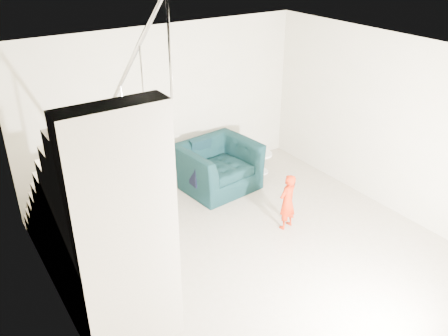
{
  "coord_description": "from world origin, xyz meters",
  "views": [
    {
      "loc": [
        -3.26,
        -3.99,
        4.0
      ],
      "look_at": [
        0.15,
        1.2,
        0.85
      ],
      "focal_mm": 38.0,
      "sensor_mm": 36.0,
      "label": 1
    }
  ],
  "objects": [
    {
      "name": "left_wall",
      "position": [
        -2.5,
        0.0,
        1.35
      ],
      "size": [
        0.0,
        5.5,
        5.5
      ],
      "primitive_type": "plane",
      "rotation": [
        1.57,
        0.0,
        1.57
      ],
      "color": "#BFB89C",
      "rests_on": "floor"
    },
    {
      "name": "right_wall",
      "position": [
        2.5,
        0.0,
        1.35
      ],
      "size": [
        0.0,
        5.5,
        5.5
      ],
      "primitive_type": "plane",
      "rotation": [
        1.57,
        0.0,
        -1.57
      ],
      "color": "#BFB89C",
      "rests_on": "floor"
    },
    {
      "name": "staircase",
      "position": [
        -2.0,
        0.55,
        0.95
      ],
      "size": [
        1.02,
        3.03,
        3.62
      ],
      "color": "#ADA089",
      "rests_on": "floor"
    },
    {
      "name": "throw",
      "position": [
        0.03,
        2.02,
        0.5
      ],
      "size": [
        0.04,
        0.43,
        0.49
      ],
      "primitive_type": "cube",
      "color": "black",
      "rests_on": "armchair"
    },
    {
      "name": "armchair",
      "position": [
        0.58,
        2.05,
        0.4
      ],
      "size": [
        1.34,
        1.2,
        0.8
      ],
      "primitive_type": "imported",
      "rotation": [
        0.0,
        0.0,
        0.11
      ],
      "color": "black",
      "rests_on": "floor"
    },
    {
      "name": "ceiling",
      "position": [
        0.0,
        0.0,
        2.7
      ],
      "size": [
        5.5,
        5.5,
        0.0
      ],
      "primitive_type": "plane",
      "rotation": [
        3.14,
        0.0,
        0.0
      ],
      "color": "silver",
      "rests_on": "back_wall"
    },
    {
      "name": "side_table",
      "position": [
        1.55,
        2.09,
        0.26
      ],
      "size": [
        0.39,
        0.39,
        0.39
      ],
      "color": "white",
      "rests_on": "floor"
    },
    {
      "name": "floor",
      "position": [
        0.0,
        0.0,
        0.0
      ],
      "size": [
        5.5,
        5.5,
        0.0
      ],
      "primitive_type": "plane",
      "color": "gray",
      "rests_on": "ground"
    },
    {
      "name": "cushion",
      "position": [
        0.45,
        2.41,
        0.64
      ],
      "size": [
        0.38,
        0.18,
        0.38
      ],
      "primitive_type": "cube",
      "rotation": [
        0.21,
        0.0,
        0.0
      ],
      "color": "black",
      "rests_on": "armchair"
    },
    {
      "name": "toddler",
      "position": [
        0.77,
        0.46,
        0.44
      ],
      "size": [
        0.36,
        0.27,
        0.87
      ],
      "primitive_type": "imported",
      "rotation": [
        0.0,
        0.0,
        3.36
      ],
      "color": "#920C04",
      "rests_on": "floor"
    },
    {
      "name": "phone",
      "position": [
        0.87,
        0.46,
        0.76
      ],
      "size": [
        0.03,
        0.05,
        0.1
      ],
      "primitive_type": "cube",
      "rotation": [
        0.0,
        0.0,
        -0.32
      ],
      "color": "black",
      "rests_on": "toddler"
    },
    {
      "name": "back_wall",
      "position": [
        0.0,
        2.75,
        1.35
      ],
      "size": [
        5.0,
        0.0,
        5.0
      ],
      "primitive_type": "plane",
      "rotation": [
        1.57,
        0.0,
        0.0
      ],
      "color": "#BFB89C",
      "rests_on": "floor"
    }
  ]
}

